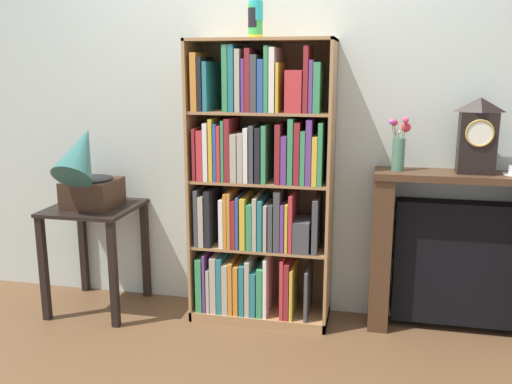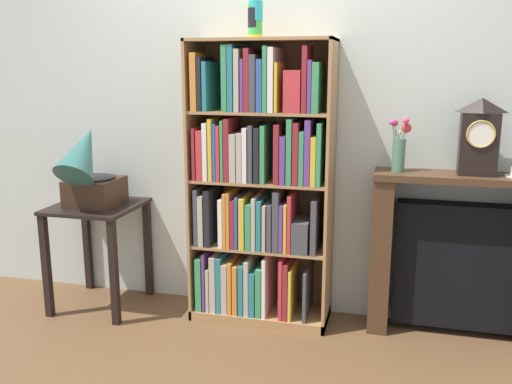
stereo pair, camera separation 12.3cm
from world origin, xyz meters
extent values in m
cube|color=brown|center=(0.00, 0.00, -0.01)|extent=(7.54, 6.40, 0.02)
cube|color=beige|center=(0.04, 0.34, 1.30)|extent=(4.54, 0.08, 2.60)
cube|color=#A87A4C|center=(-0.42, 0.12, 0.87)|extent=(0.02, 0.36, 1.74)
cube|color=#A87A4C|center=(0.42, 0.12, 0.87)|extent=(0.02, 0.36, 1.74)
cube|color=brown|center=(0.00, 0.30, 0.87)|extent=(0.86, 0.01, 1.74)
cube|color=#A87A4C|center=(0.00, 0.12, 1.73)|extent=(0.86, 0.36, 0.02)
cube|color=#A87A4C|center=(0.00, 0.12, 0.03)|extent=(0.86, 0.36, 0.06)
cube|color=#388E56|center=(-0.37, 0.11, 0.23)|extent=(0.04, 0.31, 0.35)
cube|color=#663884|center=(-0.33, 0.10, 0.25)|extent=(0.02, 0.29, 0.38)
cube|color=#B2A893|center=(-0.31, 0.08, 0.20)|extent=(0.02, 0.25, 0.28)
cube|color=#B2A893|center=(-0.28, 0.08, 0.24)|extent=(0.04, 0.25, 0.36)
cube|color=teal|center=(-0.24, 0.11, 0.24)|extent=(0.03, 0.31, 0.36)
cube|color=#B2A893|center=(-0.20, 0.11, 0.22)|extent=(0.04, 0.31, 0.32)
cube|color=orange|center=(-0.16, 0.09, 0.23)|extent=(0.03, 0.27, 0.34)
cube|color=orange|center=(-0.13, 0.11, 0.22)|extent=(0.03, 0.30, 0.32)
cube|color=teal|center=(-0.09, 0.08, 0.22)|extent=(0.03, 0.25, 0.33)
cube|color=#B2A893|center=(-0.06, 0.10, 0.24)|extent=(0.03, 0.29, 0.35)
cube|color=teal|center=(-0.02, 0.09, 0.20)|extent=(0.03, 0.27, 0.28)
cube|color=#388E56|center=(0.02, 0.09, 0.22)|extent=(0.04, 0.28, 0.31)
cube|color=white|center=(0.05, 0.11, 0.25)|extent=(0.02, 0.31, 0.38)
cube|color=#C63338|center=(0.16, 0.10, 0.25)|extent=(0.02, 0.28, 0.38)
cube|color=maroon|center=(0.19, 0.11, 0.24)|extent=(0.03, 0.31, 0.36)
cube|color=gold|center=(0.22, 0.08, 0.22)|extent=(0.02, 0.24, 0.32)
cube|color=#424247|center=(0.31, 0.11, 0.22)|extent=(0.02, 0.31, 0.31)
cube|color=#A87A4C|center=(0.00, 0.12, 0.48)|extent=(0.83, 0.34, 0.02)
cube|color=#424247|center=(-0.38, 0.09, 0.67)|extent=(0.02, 0.27, 0.36)
cube|color=#B2A893|center=(-0.35, 0.08, 0.65)|extent=(0.03, 0.25, 0.32)
cube|color=black|center=(-0.30, 0.10, 0.67)|extent=(0.04, 0.30, 0.35)
cube|color=white|center=(-0.22, 0.09, 0.65)|extent=(0.03, 0.28, 0.30)
cube|color=orange|center=(-0.19, 0.09, 0.66)|extent=(0.02, 0.28, 0.34)
cube|color=orange|center=(-0.17, 0.11, 0.67)|extent=(0.02, 0.31, 0.35)
cube|color=maroon|center=(-0.14, 0.10, 0.64)|extent=(0.03, 0.30, 0.30)
cube|color=#2D519E|center=(-0.12, 0.10, 0.65)|extent=(0.02, 0.30, 0.32)
cube|color=gold|center=(-0.08, 0.09, 0.65)|extent=(0.03, 0.27, 0.32)
cube|color=#388E56|center=(-0.04, 0.09, 0.64)|extent=(0.03, 0.27, 0.28)
cube|color=#B2A893|center=(-0.01, 0.10, 0.65)|extent=(0.03, 0.29, 0.32)
cube|color=teal|center=(0.02, 0.10, 0.65)|extent=(0.03, 0.29, 0.31)
cube|color=#B2A893|center=(0.05, 0.08, 0.63)|extent=(0.02, 0.26, 0.28)
cube|color=#424247|center=(0.09, 0.10, 0.64)|extent=(0.03, 0.28, 0.29)
cube|color=#424247|center=(0.12, 0.10, 0.68)|extent=(0.04, 0.29, 0.37)
cube|color=#663884|center=(0.16, 0.08, 0.64)|extent=(0.02, 0.25, 0.29)
cube|color=gold|center=(0.18, 0.10, 0.64)|extent=(0.02, 0.29, 0.30)
cube|color=#C63338|center=(0.21, 0.09, 0.67)|extent=(0.02, 0.27, 0.35)
cube|color=#424247|center=(0.27, 0.06, 0.59)|extent=(0.10, 0.22, 0.19)
cube|color=#424247|center=(0.35, 0.10, 0.66)|extent=(0.03, 0.29, 0.33)
cube|color=#A87A4C|center=(0.00, 0.12, 0.90)|extent=(0.83, 0.34, 0.02)
cube|color=maroon|center=(-0.38, 0.11, 1.07)|extent=(0.02, 0.31, 0.31)
cube|color=#C63338|center=(-0.34, 0.07, 1.06)|extent=(0.04, 0.24, 0.30)
cube|color=white|center=(-0.31, 0.09, 1.08)|extent=(0.03, 0.26, 0.35)
cube|color=gold|center=(-0.28, 0.08, 1.09)|extent=(0.02, 0.26, 0.37)
cube|color=#2D519E|center=(-0.25, 0.10, 1.08)|extent=(0.02, 0.30, 0.34)
cube|color=#C63338|center=(-0.23, 0.09, 1.08)|extent=(0.02, 0.26, 0.33)
cube|color=#388E56|center=(-0.20, 0.09, 1.09)|extent=(0.02, 0.26, 0.36)
cube|color=maroon|center=(-0.17, 0.08, 1.10)|extent=(0.03, 0.26, 0.37)
cube|color=#B2A893|center=(-0.14, 0.08, 1.05)|extent=(0.04, 0.24, 0.29)
cube|color=#B2A893|center=(-0.10, 0.10, 1.06)|extent=(0.03, 0.28, 0.29)
cube|color=white|center=(-0.06, 0.11, 1.07)|extent=(0.03, 0.31, 0.32)
cube|color=#424247|center=(-0.03, 0.10, 1.08)|extent=(0.03, 0.29, 0.34)
cube|color=black|center=(0.01, 0.09, 1.07)|extent=(0.03, 0.27, 0.33)
cube|color=#388E56|center=(0.04, 0.10, 1.08)|extent=(0.03, 0.30, 0.34)
cube|color=maroon|center=(0.13, 0.08, 1.08)|extent=(0.03, 0.24, 0.35)
cube|color=#663884|center=(0.16, 0.08, 1.05)|extent=(0.03, 0.25, 0.28)
cube|color=#388E56|center=(0.20, 0.10, 1.10)|extent=(0.03, 0.28, 0.38)
cube|color=maroon|center=(0.24, 0.11, 1.09)|extent=(0.03, 0.31, 0.36)
cube|color=#388E56|center=(0.27, 0.10, 1.07)|extent=(0.03, 0.29, 0.31)
cube|color=#663884|center=(0.31, 0.10, 1.10)|extent=(0.03, 0.30, 0.38)
cube|color=gold|center=(0.34, 0.10, 1.05)|extent=(0.03, 0.30, 0.28)
cube|color=#388E56|center=(0.37, 0.08, 1.09)|extent=(0.03, 0.25, 0.36)
cube|color=#A87A4C|center=(0.00, 0.12, 1.32)|extent=(0.83, 0.34, 0.02)
cube|color=orange|center=(-0.37, 0.08, 1.49)|extent=(0.04, 0.24, 0.34)
cube|color=black|center=(-0.34, 0.08, 1.48)|extent=(0.03, 0.25, 0.31)
cube|color=teal|center=(-0.30, 0.10, 1.47)|extent=(0.03, 0.30, 0.29)
cube|color=#388E56|center=(-0.18, 0.09, 1.51)|extent=(0.03, 0.28, 0.38)
cube|color=teal|center=(-0.15, 0.09, 1.51)|extent=(0.03, 0.28, 0.38)
cube|color=#B2A893|center=(-0.11, 0.08, 1.50)|extent=(0.03, 0.24, 0.35)
cube|color=#663884|center=(-0.08, 0.08, 1.47)|extent=(0.02, 0.26, 0.30)
cube|color=maroon|center=(-0.05, 0.08, 1.50)|extent=(0.03, 0.26, 0.36)
cube|color=#424247|center=(-0.02, 0.11, 1.49)|extent=(0.04, 0.31, 0.32)
cube|color=#2D519E|center=(0.02, 0.09, 1.47)|extent=(0.03, 0.27, 0.30)
cube|color=#388E56|center=(0.06, 0.10, 1.51)|extent=(0.02, 0.29, 0.37)
cube|color=white|center=(0.09, 0.11, 1.51)|extent=(0.03, 0.31, 0.36)
cube|color=gold|center=(0.12, 0.08, 1.46)|extent=(0.02, 0.26, 0.28)
cube|color=#C63338|center=(0.21, 0.09, 1.44)|extent=(0.10, 0.28, 0.24)
cube|color=maroon|center=(0.28, 0.08, 1.51)|extent=(0.03, 0.25, 0.37)
cube|color=#663884|center=(0.31, 0.11, 1.47)|extent=(0.02, 0.31, 0.29)
cube|color=#388E56|center=(0.34, 0.08, 1.46)|extent=(0.04, 0.25, 0.28)
cylinder|color=yellow|center=(-0.03, 0.09, 1.79)|extent=(0.08, 0.08, 0.11)
cylinder|color=green|center=(-0.03, 0.09, 1.81)|extent=(0.08, 0.08, 0.11)
cylinder|color=red|center=(-0.03, 0.09, 1.83)|extent=(0.08, 0.08, 0.11)
cylinder|color=black|center=(-0.03, 0.09, 1.85)|extent=(0.08, 0.08, 0.11)
cylinder|color=green|center=(-0.03, 0.09, 1.87)|extent=(0.08, 0.08, 0.11)
cylinder|color=#28B2B7|center=(-0.03, 0.09, 1.89)|extent=(0.08, 0.08, 0.11)
cube|color=black|center=(-1.09, 0.03, 0.69)|extent=(0.54, 0.55, 0.02)
cube|color=black|center=(-1.33, -0.21, 0.34)|extent=(0.04, 0.04, 0.68)
cube|color=black|center=(-0.85, -0.21, 0.34)|extent=(0.04, 0.04, 0.68)
cube|color=black|center=(-1.33, 0.27, 0.34)|extent=(0.04, 0.04, 0.68)
cube|color=black|center=(-0.85, 0.27, 0.34)|extent=(0.04, 0.04, 0.68)
cube|color=#382316|center=(-1.09, 0.03, 0.79)|extent=(0.31, 0.31, 0.17)
cylinder|color=black|center=(-1.09, 0.03, 0.88)|extent=(0.26, 0.26, 0.01)
cylinder|color=#2D605B|center=(-1.09, -0.02, 0.90)|extent=(0.03, 0.03, 0.06)
cone|color=#2D605B|center=(-1.09, -0.09, 1.06)|extent=(0.25, 0.42, 0.43)
cube|color=#472D1C|center=(1.17, 0.17, 0.96)|extent=(0.99, 0.28, 0.04)
cube|color=#472D1C|center=(0.74, 0.17, 0.47)|extent=(0.12, 0.25, 0.94)
cube|color=black|center=(1.17, 0.21, 0.42)|extent=(0.71, 0.14, 0.76)
cube|color=black|center=(1.23, 0.17, 1.16)|extent=(0.20, 0.11, 0.35)
pyramid|color=black|center=(1.23, 0.17, 1.37)|extent=(0.20, 0.11, 0.08)
cylinder|color=silver|center=(1.23, 0.11, 1.22)|extent=(0.14, 0.01, 0.14)
torus|color=#B79347|center=(1.23, 0.10, 1.22)|extent=(0.15, 0.01, 0.15)
cylinder|color=#4C7A60|center=(0.81, 0.17, 1.08)|extent=(0.07, 0.07, 0.19)
cylinder|color=#4C753D|center=(0.79, 0.16, 1.13)|extent=(0.06, 0.01, 0.27)
sphere|color=#B24CB7|center=(0.76, 0.16, 1.27)|extent=(0.03, 0.03, 0.03)
cylinder|color=#4C753D|center=(0.79, 0.17, 1.13)|extent=(0.04, 0.01, 0.27)
sphere|color=red|center=(0.78, 0.17, 1.26)|extent=(0.04, 0.04, 0.04)
cylinder|color=#4C753D|center=(0.82, 0.18, 1.12)|extent=(0.04, 0.02, 0.24)
sphere|color=red|center=(0.84, 0.19, 1.24)|extent=(0.06, 0.06, 0.06)
cylinder|color=#4C753D|center=(0.81, 0.17, 1.10)|extent=(0.03, 0.03, 0.21)
sphere|color=silver|center=(0.80, 0.18, 1.21)|extent=(0.04, 0.04, 0.04)
cylinder|color=#4C753D|center=(0.82, 0.16, 1.14)|extent=(0.04, 0.01, 0.28)
sphere|color=#EA4275|center=(0.84, 0.16, 1.28)|extent=(0.04, 0.04, 0.04)
camera|label=1|loc=(0.68, -3.14, 1.58)|focal=38.93mm
camera|label=2|loc=(0.80, -3.11, 1.58)|focal=38.93mm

